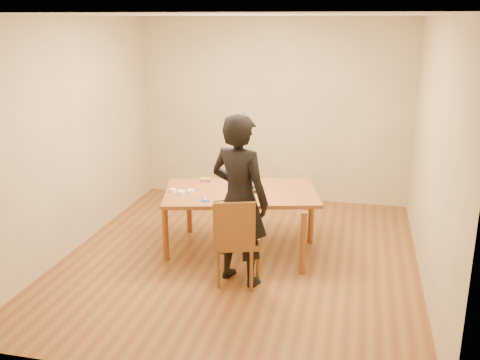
% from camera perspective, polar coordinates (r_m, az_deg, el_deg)
% --- Properties ---
extents(room_shell, '(4.00, 4.50, 2.70)m').
position_cam_1_polar(room_shell, '(6.15, 0.74, 4.52)').
color(room_shell, brown).
rests_on(room_shell, ground).
extents(dining_table, '(1.94, 1.42, 0.04)m').
position_cam_1_polar(dining_table, '(6.18, 0.10, -1.38)').
color(dining_table, brown).
rests_on(dining_table, floor).
extents(dining_chair, '(0.51, 0.51, 0.04)m').
position_cam_1_polar(dining_chair, '(5.55, -0.16, -6.68)').
color(dining_chair, brown).
rests_on(dining_chair, floor).
extents(cake_plate, '(0.30, 0.30, 0.02)m').
position_cam_1_polar(cake_plate, '(6.23, 1.13, -0.91)').
color(cake_plate, red).
rests_on(cake_plate, dining_table).
extents(cake, '(0.24, 0.24, 0.08)m').
position_cam_1_polar(cake, '(6.22, 1.13, -0.47)').
color(cake, white).
rests_on(cake, cake_plate).
extents(frosting_dome, '(0.24, 0.24, 0.03)m').
position_cam_1_polar(frosting_dome, '(6.20, 1.13, -0.01)').
color(frosting_dome, white).
rests_on(frosting_dome, cake).
extents(frosting_tub, '(0.08, 0.08, 0.07)m').
position_cam_1_polar(frosting_tub, '(5.86, -0.14, -1.83)').
color(frosting_tub, white).
rests_on(frosting_tub, dining_table).
extents(frosting_lid, '(0.11, 0.11, 0.01)m').
position_cam_1_polar(frosting_lid, '(5.86, -3.73, -2.17)').
color(frosting_lid, '#174299').
rests_on(frosting_lid, dining_table).
extents(frosting_dollop, '(0.04, 0.04, 0.02)m').
position_cam_1_polar(frosting_dollop, '(5.86, -3.74, -2.05)').
color(frosting_dollop, white).
rests_on(frosting_dollop, frosting_lid).
extents(ramekin_green, '(0.09, 0.09, 0.04)m').
position_cam_1_polar(ramekin_green, '(6.09, -6.29, -1.34)').
color(ramekin_green, white).
rests_on(ramekin_green, dining_table).
extents(ramekin_yellow, '(0.08, 0.08, 0.04)m').
position_cam_1_polar(ramekin_yellow, '(6.12, -5.30, -1.24)').
color(ramekin_yellow, white).
rests_on(ramekin_yellow, dining_table).
extents(ramekin_multi, '(0.08, 0.08, 0.04)m').
position_cam_1_polar(ramekin_multi, '(6.19, -7.19, -1.11)').
color(ramekin_multi, white).
rests_on(ramekin_multi, dining_table).
extents(candy_box_pink, '(0.13, 0.10, 0.02)m').
position_cam_1_polar(candy_box_pink, '(6.56, -3.66, -0.06)').
color(candy_box_pink, '#CB2F6C').
rests_on(candy_box_pink, dining_table).
extents(candy_box_green, '(0.15, 0.09, 0.02)m').
position_cam_1_polar(candy_box_green, '(6.56, -3.69, 0.12)').
color(candy_box_green, green).
rests_on(candy_box_green, candy_box_pink).
extents(spatula, '(0.13, 0.09, 0.01)m').
position_cam_1_polar(spatula, '(5.84, -2.12, -2.23)').
color(spatula, black).
rests_on(spatula, dining_table).
extents(person, '(0.77, 0.64, 1.80)m').
position_cam_1_polar(person, '(5.42, -0.06, -2.14)').
color(person, black).
rests_on(person, floor).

